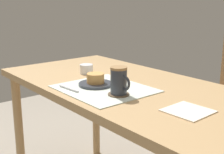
% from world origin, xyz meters
% --- Properties ---
extents(dining_table, '(1.38, 0.68, 0.72)m').
position_xyz_m(dining_table, '(0.00, 0.00, 0.64)').
color(dining_table, tan).
rests_on(dining_table, ground_plane).
extents(placemat, '(0.40, 0.35, 0.00)m').
position_xyz_m(placemat, '(0.00, -0.13, 0.72)').
color(placemat, silver).
rests_on(placemat, dining_table).
extents(pastry_plate, '(0.16, 0.16, 0.01)m').
position_xyz_m(pastry_plate, '(-0.06, -0.13, 0.73)').
color(pastry_plate, '#333842').
rests_on(pastry_plate, placemat).
extents(pastry, '(0.08, 0.08, 0.04)m').
position_xyz_m(pastry, '(-0.06, -0.13, 0.76)').
color(pastry, tan).
rests_on(pastry, pastry_plate).
extents(coffee_coaster, '(0.09, 0.09, 0.00)m').
position_xyz_m(coffee_coaster, '(0.11, -0.14, 0.73)').
color(coffee_coaster, brown).
rests_on(coffee_coaster, placemat).
extents(coffee_mug, '(0.10, 0.07, 0.11)m').
position_xyz_m(coffee_mug, '(0.12, -0.14, 0.78)').
color(coffee_mug, '#2D333D').
rests_on(coffee_mug, coffee_coaster).
extents(teaspoon, '(0.13, 0.02, 0.01)m').
position_xyz_m(teaspoon, '(-0.08, -0.26, 0.73)').
color(teaspoon, silver).
rests_on(teaspoon, placemat).
extents(paper_napkin, '(0.15, 0.15, 0.00)m').
position_xyz_m(paper_napkin, '(0.41, -0.07, 0.72)').
color(paper_napkin, silver).
rests_on(paper_napkin, dining_table).
extents(sugar_bowl, '(0.07, 0.07, 0.05)m').
position_xyz_m(sugar_bowl, '(-0.29, -0.03, 0.74)').
color(sugar_bowl, white).
rests_on(sugar_bowl, dining_table).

